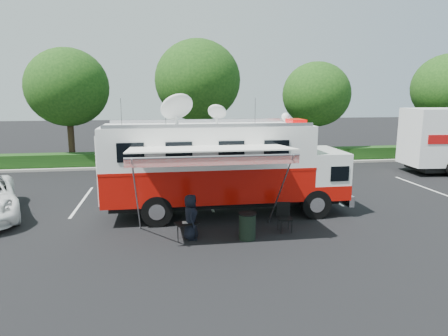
{
  "coord_description": "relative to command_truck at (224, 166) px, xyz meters",
  "views": [
    {
      "loc": [
        -2.57,
        -16.31,
        5.17
      ],
      "look_at": [
        0.0,
        0.5,
        1.9
      ],
      "focal_mm": 32.0,
      "sensor_mm": 36.0,
      "label": 1
    }
  ],
  "objects": [
    {
      "name": "folding_chair",
      "position": [
        1.92,
        -2.45,
        -1.46
      ],
      "size": [
        0.59,
        0.62,
        1.08
      ],
      "color": "black",
      "rests_on": "ground_plane"
    },
    {
      "name": "folding_table",
      "position": [
        -1.77,
        -2.89,
        -1.51
      ],
      "size": [
        0.89,
        0.76,
        0.64
      ],
      "color": "black",
      "rests_on": "ground_plane"
    },
    {
      "name": "awning",
      "position": [
        -0.91,
        -2.91,
        1.06
      ],
      "size": [
        5.57,
        2.86,
        3.36
      ],
      "color": "white",
      "rests_on": "ground_plane"
    },
    {
      "name": "command_truck",
      "position": [
        0.0,
        0.0,
        0.0
      ],
      "size": [
        10.2,
        2.81,
        4.9
      ],
      "color": "black",
      "rests_on": "ground_plane"
    },
    {
      "name": "stall_lines",
      "position": [
        -0.41,
        3.0,
        -2.09
      ],
      "size": [
        24.12,
        5.5,
        0.01
      ],
      "color": "silver",
      "rests_on": "ground_plane"
    },
    {
      "name": "ground_plane",
      "position": [
        0.09,
        0.0,
        -2.1
      ],
      "size": [
        120.0,
        120.0,
        0.0
      ],
      "primitive_type": "plane",
      "color": "black",
      "rests_on": "ground"
    },
    {
      "name": "back_border",
      "position": [
        1.23,
        12.9,
        2.91
      ],
      "size": [
        60.0,
        6.14,
        8.87
      ],
      "color": "#9E998E",
      "rests_on": "ground_plane"
    },
    {
      "name": "trash_bin",
      "position": [
        0.37,
        -3.1,
        -1.62
      ],
      "size": [
        0.64,
        0.64,
        0.96
      ],
      "color": "black",
      "rests_on": "ground_plane"
    },
    {
      "name": "person",
      "position": [
        -1.61,
        -2.8,
        -2.1
      ],
      "size": [
        0.53,
        0.81,
        1.63
      ],
      "primitive_type": "imported",
      "rotation": [
        0.0,
        0.0,
        1.59
      ],
      "color": "black",
      "rests_on": "ground_plane"
    }
  ]
}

